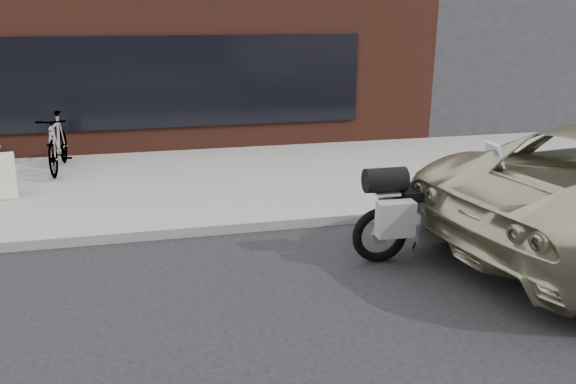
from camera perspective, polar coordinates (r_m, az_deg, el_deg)
near_sidewalk at (r=11.33m, az=-4.46°, el=1.90°), size 44.00×6.00×0.15m
storefront at (r=17.81m, az=-14.65°, el=14.26°), size 14.00×10.07×4.50m
neighbour_building at (r=21.21m, az=21.12°, el=16.18°), size 10.00×10.00×6.00m
motorcycle at (r=7.63m, az=14.30°, el=-1.88°), size 2.45×0.79×1.55m
bicycle_rear at (r=12.00m, az=-22.39°, el=4.67°), size 0.55×1.90×1.14m
sandwich_sign at (r=10.69m, az=-27.13°, el=1.54°), size 0.54×0.51×0.77m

